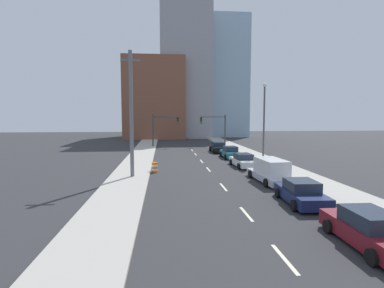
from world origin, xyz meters
TOP-DOWN VIEW (x-y plane):
  - sidewalk_left at (-7.38, 50.93)m, footprint 3.41×101.85m
  - sidewalk_right at (7.38, 50.93)m, footprint 3.41×101.85m
  - lane_stripe_at_8m at (0.00, 8.31)m, footprint 0.16×2.40m
  - lane_stripe_at_13m at (0.00, 13.43)m, footprint 0.16×2.40m
  - lane_stripe_at_20m at (0.00, 19.60)m, footprint 0.16×2.40m
  - lane_stripe_at_27m at (0.00, 27.06)m, footprint 0.16×2.40m
  - lane_stripe_at_32m at (0.00, 32.47)m, footprint 0.16×2.40m
  - lane_stripe_at_39m at (0.00, 38.85)m, footprint 0.16×2.40m
  - lane_stripe_at_44m at (0.00, 43.90)m, footprint 0.16×2.40m
  - building_brick_left at (-6.43, 72.56)m, footprint 14.00×16.00m
  - building_office_center at (1.01, 76.56)m, footprint 12.00×20.00m
  - building_glass_right at (10.46, 80.56)m, footprint 13.00×20.00m
  - traffic_signal_left at (-4.81, 49.26)m, footprint 4.52×0.35m
  - traffic_signal_right at (4.92, 49.26)m, footprint 4.52×0.35m
  - utility_pole_left_mid at (-7.10, 23.59)m, footprint 1.60×0.32m
  - traffic_barrel at (-5.26, 25.93)m, footprint 0.56×0.56m
  - street_lamp at (7.21, 31.82)m, footprint 0.44×0.44m
  - sedan_maroon at (3.81, 8.96)m, footprint 2.10×4.83m
  - sedan_navy at (3.82, 14.97)m, footprint 2.34×4.57m
  - box_truck_silver at (4.09, 20.92)m, footprint 2.42×5.74m
  - sedan_white at (3.88, 28.35)m, footprint 2.27×4.73m
  - sedan_teal at (3.98, 34.95)m, footprint 2.14×4.42m
  - sedan_black at (3.53, 40.99)m, footprint 2.13×4.73m

SIDE VIEW (x-z plane):
  - lane_stripe_at_8m at x=0.00m, z-range 0.00..0.01m
  - lane_stripe_at_13m at x=0.00m, z-range 0.00..0.01m
  - lane_stripe_at_20m at x=0.00m, z-range 0.00..0.01m
  - lane_stripe_at_27m at x=0.00m, z-range 0.00..0.01m
  - lane_stripe_at_32m at x=0.00m, z-range 0.00..0.01m
  - lane_stripe_at_39m at x=0.00m, z-range 0.00..0.01m
  - lane_stripe_at_44m at x=0.00m, z-range 0.00..0.01m
  - sidewalk_left at x=-7.38m, z-range 0.00..0.15m
  - sidewalk_right at x=7.38m, z-range 0.00..0.15m
  - traffic_barrel at x=-5.26m, z-range 0.00..0.95m
  - sedan_white at x=3.88m, z-range -0.06..1.31m
  - sedan_navy at x=3.82m, z-range -0.06..1.37m
  - sedan_teal at x=3.98m, z-range -0.07..1.40m
  - sedan_maroon at x=3.81m, z-range -0.07..1.42m
  - sedan_black at x=3.53m, z-range -0.06..1.43m
  - box_truck_silver at x=4.09m, z-range -0.04..1.84m
  - traffic_signal_left at x=-4.81m, z-range 0.86..6.41m
  - traffic_signal_right at x=4.92m, z-range 0.86..6.41m
  - street_lamp at x=7.21m, z-range 0.68..9.72m
  - utility_pole_left_mid at x=-7.10m, z-range 0.13..10.81m
  - building_brick_left at x=-6.43m, z-range 0.00..18.68m
  - building_glass_right at x=10.46m, z-range 0.00..30.14m
  - building_office_center at x=1.01m, z-range 0.00..31.24m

